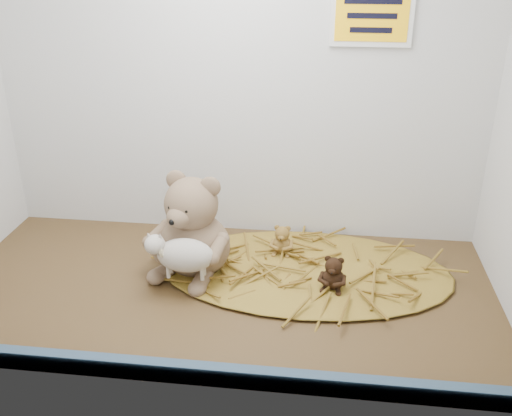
# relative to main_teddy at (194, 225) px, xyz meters

# --- Properties ---
(alcove_shell) EXTENTS (1.20, 0.60, 0.90)m
(alcove_shell) POSITION_rel_main_teddy_xyz_m (0.07, 0.02, 0.33)
(alcove_shell) COLOR #402916
(alcove_shell) RESTS_ON ground
(front_rail) EXTENTS (1.19, 0.02, 0.04)m
(front_rail) POSITION_rel_main_teddy_xyz_m (0.07, -0.36, -0.10)
(front_rail) COLOR #3B5771
(front_rail) RESTS_ON shelf_floor
(straw_bed) EXTENTS (0.67, 0.39, 0.01)m
(straw_bed) POSITION_rel_main_teddy_xyz_m (0.25, 0.02, -0.12)
(straw_bed) COLOR brown
(straw_bed) RESTS_ON shelf_floor
(main_teddy) EXTENTS (0.25, 0.26, 0.24)m
(main_teddy) POSITION_rel_main_teddy_xyz_m (0.00, 0.00, 0.00)
(main_teddy) COLOR #8A6D55
(main_teddy) RESTS_ON shelf_floor
(toy_lamb) EXTENTS (0.16, 0.10, 0.10)m
(toy_lamb) POSITION_rel_main_teddy_xyz_m (0.00, -0.09, -0.03)
(toy_lamb) COLOR beige
(toy_lamb) RESTS_ON main_teddy
(mini_teddy_tan) EXTENTS (0.06, 0.07, 0.07)m
(mini_teddy_tan) POSITION_rel_main_teddy_xyz_m (0.19, 0.10, -0.07)
(mini_teddy_tan) COLOR brown
(mini_teddy_tan) RESTS_ON straw_bed
(mini_teddy_brown) EXTENTS (0.07, 0.08, 0.08)m
(mini_teddy_brown) POSITION_rel_main_teddy_xyz_m (0.32, -0.05, -0.07)
(mini_teddy_brown) COLOR black
(mini_teddy_brown) RESTS_ON straw_bed
(wall_sign) EXTENTS (0.16, 0.01, 0.11)m
(wall_sign) POSITION_rel_main_teddy_xyz_m (0.37, 0.22, 0.43)
(wall_sign) COLOR #FFB80D
(wall_sign) RESTS_ON back_wall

